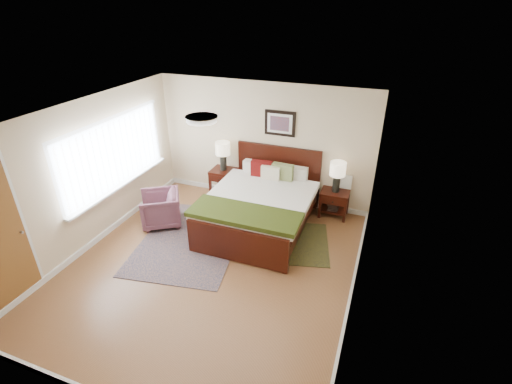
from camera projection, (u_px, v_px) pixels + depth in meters
floor at (212, 265)px, 6.07m from camera, size 5.00×5.00×0.00m
back_wall at (263, 143)px, 7.56m from camera, size 4.50×0.04×2.50m
front_wall at (83, 321)px, 3.42m from camera, size 4.50×0.04×2.50m
left_wall at (87, 176)px, 6.19m from camera, size 0.04×5.00×2.50m
right_wall at (363, 228)px, 4.80m from camera, size 0.04×5.00×2.50m
ceiling at (201, 116)px, 4.91m from camera, size 4.50×5.00×0.02m
window at (116, 155)px, 6.69m from camera, size 0.11×2.72×1.32m
ceil_fixture at (202, 119)px, 4.92m from camera, size 0.44×0.44×0.08m
bed at (260, 201)px, 6.84m from camera, size 1.88×2.29×1.23m
wall_art at (280, 123)px, 7.21m from camera, size 0.62×0.05×0.50m
nightstand_left at (224, 175)px, 7.95m from camera, size 0.53×0.48×0.63m
nightstand_right at (334, 201)px, 7.30m from camera, size 0.55×0.41×0.54m
lamp_left at (223, 152)px, 7.72m from camera, size 0.30×0.30×0.61m
lamp_right at (338, 172)px, 7.02m from camera, size 0.30×0.30×0.61m
armchair at (161, 209)px, 7.06m from camera, size 0.98×0.98×0.65m
rug_persian at (191, 240)px, 6.70m from camera, size 2.07×2.64×0.01m
rug_navy at (303, 243)px, 6.62m from camera, size 1.17×1.48×0.01m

